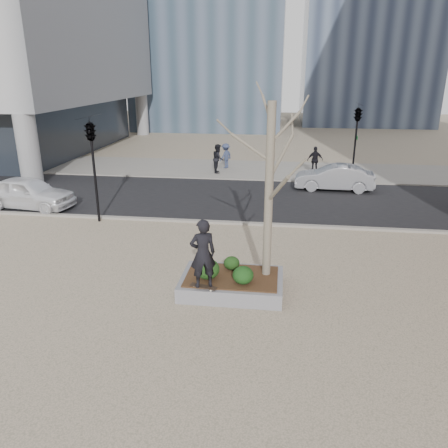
# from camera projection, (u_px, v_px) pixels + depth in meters

# --- Properties ---
(ground) EXTENTS (120.00, 120.00, 0.00)m
(ground) POSITION_uv_depth(u_px,v_px,m) (199.00, 289.00, 13.20)
(ground) COLOR tan
(ground) RESTS_ON ground
(street) EXTENTS (60.00, 8.00, 0.02)m
(street) POSITION_uv_depth(u_px,v_px,m) (235.00, 198.00, 22.55)
(street) COLOR black
(street) RESTS_ON ground
(far_sidewalk) EXTENTS (60.00, 6.00, 0.02)m
(far_sidewalk) POSITION_uv_depth(u_px,v_px,m) (246.00, 169.00, 29.09)
(far_sidewalk) COLOR gray
(far_sidewalk) RESTS_ON ground
(planter) EXTENTS (3.00, 2.00, 0.45)m
(planter) POSITION_uv_depth(u_px,v_px,m) (232.00, 284.00, 13.00)
(planter) COLOR gray
(planter) RESTS_ON ground
(planter_mulch) EXTENTS (2.70, 1.70, 0.04)m
(planter_mulch) POSITION_uv_depth(u_px,v_px,m) (232.00, 276.00, 12.92)
(planter_mulch) COLOR #382314
(planter_mulch) RESTS_ON planter
(sycamore_tree) EXTENTS (2.80, 2.80, 6.60)m
(sycamore_tree) POSITION_uv_depth(u_px,v_px,m) (270.00, 165.00, 11.97)
(sycamore_tree) COLOR gray
(sycamore_tree) RESTS_ON planter_mulch
(shrub_left) EXTENTS (0.70, 0.70, 0.60)m
(shrub_left) POSITION_uv_depth(u_px,v_px,m) (207.00, 269.00, 12.67)
(shrub_left) COLOR #183410
(shrub_left) RESTS_ON planter_mulch
(shrub_middle) EXTENTS (0.48, 0.48, 0.41)m
(shrub_middle) POSITION_uv_depth(u_px,v_px,m) (232.00, 263.00, 13.28)
(shrub_middle) COLOR #103310
(shrub_middle) RESTS_ON planter_mulch
(shrub_right) EXTENTS (0.60, 0.60, 0.51)m
(shrub_right) POSITION_uv_depth(u_px,v_px,m) (243.00, 275.00, 12.39)
(shrub_right) COLOR #153E14
(shrub_right) RESTS_ON planter_mulch
(skateboard) EXTENTS (0.81, 0.39, 0.08)m
(skateboard) POSITION_uv_depth(u_px,v_px,m) (203.00, 287.00, 12.24)
(skateboard) COLOR black
(skateboard) RESTS_ON planter
(skateboarder) EXTENTS (0.85, 0.71, 1.98)m
(skateboarder) POSITION_uv_depth(u_px,v_px,m) (203.00, 254.00, 11.90)
(skateboarder) COLOR black
(skateboarder) RESTS_ON skateboard
(police_car) EXTENTS (4.59, 2.31, 1.50)m
(police_car) POSITION_uv_depth(u_px,v_px,m) (28.00, 193.00, 20.68)
(police_car) COLOR white
(police_car) RESTS_ON street
(car_silver) EXTENTS (4.29, 1.66, 1.39)m
(car_silver) POSITION_uv_depth(u_px,v_px,m) (334.00, 177.00, 23.84)
(car_silver) COLOR #A9AAB1
(car_silver) RESTS_ON street
(pedestrian_a) EXTENTS (0.80, 0.97, 1.82)m
(pedestrian_a) POSITION_uv_depth(u_px,v_px,m) (218.00, 158.00, 27.86)
(pedestrian_a) COLOR black
(pedestrian_a) RESTS_ON far_sidewalk
(pedestrian_b) EXTENTS (1.07, 1.22, 1.64)m
(pedestrian_b) POSITION_uv_depth(u_px,v_px,m) (226.00, 156.00, 29.24)
(pedestrian_b) COLOR #364162
(pedestrian_b) RESTS_ON far_sidewalk
(pedestrian_c) EXTENTS (1.05, 0.58, 1.70)m
(pedestrian_c) POSITION_uv_depth(u_px,v_px,m) (315.00, 160.00, 27.70)
(pedestrian_c) COLOR black
(pedestrian_c) RESTS_ON far_sidewalk
(traffic_light_near) EXTENTS (0.60, 2.48, 4.50)m
(traffic_light_near) POSITION_uv_depth(u_px,v_px,m) (94.00, 171.00, 18.38)
(traffic_light_near) COLOR black
(traffic_light_near) RESTS_ON ground
(traffic_light_far) EXTENTS (0.60, 2.48, 4.50)m
(traffic_light_far) POSITION_uv_depth(u_px,v_px,m) (355.00, 143.00, 25.30)
(traffic_light_far) COLOR black
(traffic_light_far) RESTS_ON ground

